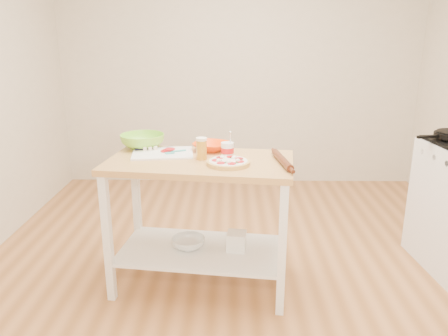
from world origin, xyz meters
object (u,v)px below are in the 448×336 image
Objects in this scene: prep_island at (201,196)px; spatula at (175,152)px; cutting_board at (162,153)px; knife at (149,148)px; yogurt_tub at (227,150)px; pizza at (228,162)px; shelf_glass_bowl at (188,243)px; rolling_pin at (282,160)px; green_bowl at (143,141)px; orange_bowl at (211,146)px; shelf_bin at (236,241)px; beer_pint at (201,148)px.

spatula reaches higher than prep_island.
cutting_board is 0.13m from knife.
knife is 0.57m from yogurt_tub.
spatula is at bearing 167.00° from yogurt_tub.
pizza reaches higher than knife.
shelf_glass_bowl is (0.17, -0.11, -0.61)m from cutting_board.
cutting_board is 1.89× the size of shelf_glass_bowl.
yogurt_tub is 0.37m from rolling_pin.
shelf_glass_bowl is (0.28, -0.20, -0.62)m from knife.
yogurt_tub reaches higher than green_bowl.
orange_bowl is at bearing -17.94° from knife.
spatula is 0.74m from shelf_bin.
shelf_bin is at bearing -40.30° from knife.
prep_island is 0.35m from yogurt_tub.
prep_island is 5.49× the size of shelf_glass_bowl.
rolling_pin is 0.67m from shelf_bin.
pizza is 0.71× the size of rolling_pin.
shelf_glass_bowl is (0.34, -0.28, -0.65)m from green_bowl.
beer_pint reaches higher than pizza.
green_bowl is 0.66m from yogurt_tub.
orange_bowl reaches higher than rolling_pin.
rolling_pin is at bearing -10.29° from beer_pint.
pizza is at bearing -31.21° from prep_island.
yogurt_tub is (0.11, -0.19, 0.02)m from orange_bowl.
rolling_pin is 1.67× the size of shelf_glass_bowl.
shelf_bin reaches higher than shelf_glass_bowl.
rolling_pin is (0.89, -0.30, 0.00)m from knife.
shelf_glass_bowl is 0.33m from shelf_bin.
green_bowl is at bearing 144.88° from prep_island.
yogurt_tub reaches higher than beer_pint.
spatula is 0.54× the size of knife.
orange_bowl is at bearing 0.78° from spatula.
shelf_glass_bowl is at bearing 154.55° from pizza.
orange_bowl is (0.06, 0.24, 0.28)m from prep_island.
knife is at bearing 162.53° from yogurt_tub.
cutting_board is 0.65m from shelf_glass_bowl.
cutting_board is at bearing 155.01° from beer_pint.
pizza is 1.98× the size of spatula.
yogurt_tub reaches higher than pizza.
yogurt_tub is at bearing 13.18° from beer_pint.
cutting_board reaches higher than shelf_bin.
shelf_glass_bowl is at bearing 172.73° from beer_pint.
green_bowl is at bearing 157.07° from yogurt_tub.
rolling_pin is at bearing -40.40° from spatula.
orange_bowl is 1.30× the size of yogurt_tub.
green_bowl is (-0.61, 0.41, 0.03)m from pizza.
rolling_pin reaches higher than shelf_bin.
beer_pint is 1.13× the size of shelf_bin.
green_bowl reaches higher than shelf_glass_bowl.
orange_bowl is at bearing -7.55° from green_bowl.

